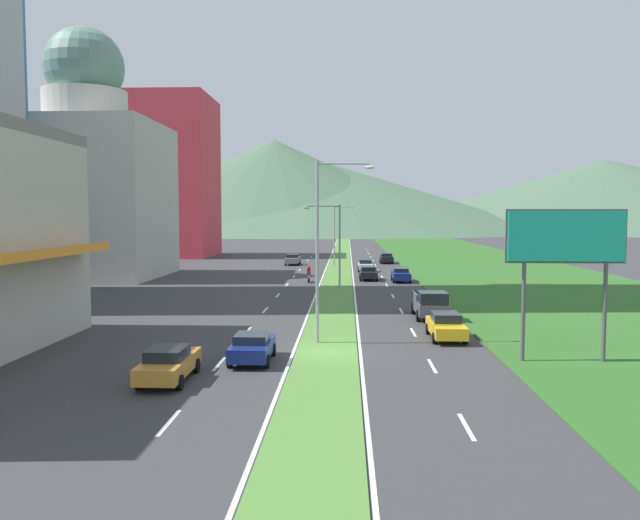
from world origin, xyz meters
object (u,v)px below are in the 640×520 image
motorcycle_rider (309,275)px  street_lamp_mid (335,239)px  street_lamp_near (323,240)px  car_1 (169,363)px  billboard_roadside (566,244)px  car_5 (401,275)px  car_0 (365,265)px  car_4 (386,258)px  car_3 (446,326)px  pickup_truck_0 (430,304)px  car_6 (368,273)px  car_7 (252,347)px  street_lamp_far (338,231)px  car_2 (293,259)px

motorcycle_rider → street_lamp_mid: bearing=-154.8°
street_lamp_near → car_1: (-6.39, -8.31, -5.04)m
billboard_roadside → car_5: (-4.75, 37.21, -4.99)m
car_0 → car_4: 14.04m
car_3 → car_5: car_3 is taller
street_lamp_near → billboard_roadside: (11.82, -4.08, -0.05)m
street_lamp_near → pickup_truck_0: (7.08, 8.91, -4.82)m
car_0 → car_6: 10.66m
car_4 → car_7: 64.73m
street_lamp_mid → car_6: bearing=68.7°
street_lamp_mid → car_4: (6.99, 33.28, -4.03)m
motorcycle_rider → car_3: bearing=-162.2°
street_lamp_mid → car_5: (6.92, 7.12, -4.04)m
car_1 → pickup_truck_0: bearing=-38.0°
street_lamp_mid → pickup_truck_0: (6.92, -17.10, -3.82)m
car_4 → pickup_truck_0: size_ratio=0.80×
street_lamp_far → car_3: size_ratio=1.78×
billboard_roadside → car_4: (-4.68, 63.37, -4.98)m
motorcycle_rider → car_4: bearing=-20.0°
car_6 → car_2: bearing=-154.0°
street_lamp_mid → car_6: street_lamp_mid is taller
billboard_roadside → car_6: 40.26m
motorcycle_rider → billboard_roadside: bearing=-158.1°
car_6 → billboard_roadside: bearing=11.8°
car_1 → car_4: car_4 is taller
street_lamp_far → car_3: (7.01, -50.47, -4.17)m
street_lamp_far → motorcycle_rider: size_ratio=4.19×
pickup_truck_0 → car_7: bearing=-37.6°
car_4 → pickup_truck_0: 50.38m
billboard_roadside → car_0: 50.68m
pickup_truck_0 → motorcycle_rider: 25.20m
car_6 → car_4: bearing=171.9°
street_lamp_near → car_6: street_lamp_near is taller
car_0 → car_1: car_1 is taller
street_lamp_near → billboard_roadside: street_lamp_near is taller
car_5 → motorcycle_rider: (-9.80, -1.00, -0.02)m
car_3 → car_6: size_ratio=1.05×
car_2 → billboard_roadside: bearing=-163.0°
street_lamp_near → car_2: bearing=96.6°
car_4 → street_lamp_mid: bearing=-11.9°
street_lamp_far → car_6: 17.97m
pickup_truck_0 → car_3: bearing=-0.3°
street_lamp_near → car_4: (7.15, 59.29, -5.03)m
car_3 → pickup_truck_0: size_ratio=0.87×
car_2 → car_3: 55.70m
street_lamp_mid → pickup_truck_0: size_ratio=1.51×
street_lamp_near → car_2: (-6.43, 55.71, -5.01)m
car_2 → car_7: size_ratio=1.13×
street_lamp_near → car_0: bearing=85.4°
car_1 → motorcycle_rider: size_ratio=2.35×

